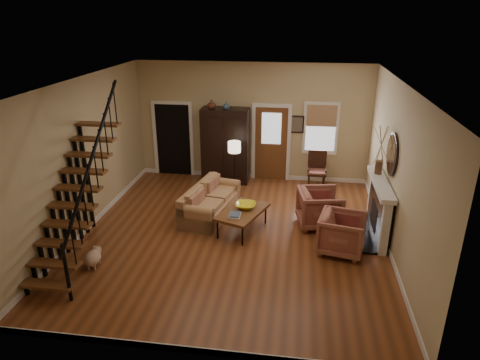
# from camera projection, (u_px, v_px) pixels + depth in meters

# --- Properties ---
(room) EXTENTS (7.00, 7.33, 3.30)m
(room) POSITION_uv_depth(u_px,v_px,m) (227.00, 145.00, 10.45)
(room) COLOR brown
(room) RESTS_ON ground
(staircase) EXTENTS (0.94, 2.80, 3.20)m
(staircase) POSITION_uv_depth(u_px,v_px,m) (73.00, 183.00, 7.91)
(staircase) COLOR brown
(staircase) RESTS_ON ground
(fireplace) EXTENTS (0.33, 1.95, 2.30)m
(fireplace) POSITION_uv_depth(u_px,v_px,m) (381.00, 204.00, 9.12)
(fireplace) COLOR black
(fireplace) RESTS_ON ground
(armoire) EXTENTS (1.30, 0.60, 2.10)m
(armoire) POSITION_uv_depth(u_px,v_px,m) (226.00, 146.00, 11.94)
(armoire) COLOR black
(armoire) RESTS_ON ground
(vase_a) EXTENTS (0.24, 0.24, 0.25)m
(vase_a) POSITION_uv_depth(u_px,v_px,m) (211.00, 104.00, 11.45)
(vase_a) COLOR #4C2619
(vase_a) RESTS_ON armoire
(vase_b) EXTENTS (0.20, 0.20, 0.21)m
(vase_b) POSITION_uv_depth(u_px,v_px,m) (226.00, 105.00, 11.41)
(vase_b) COLOR #334C60
(vase_b) RESTS_ON armoire
(sofa) EXTENTS (1.19, 2.06, 0.72)m
(sofa) POSITION_uv_depth(u_px,v_px,m) (211.00, 202.00, 10.11)
(sofa) COLOR #AE7D4F
(sofa) RESTS_ON ground
(coffee_table) EXTENTS (1.16, 1.48, 0.50)m
(coffee_table) POSITION_uv_depth(u_px,v_px,m) (242.00, 221.00, 9.45)
(coffee_table) COLOR brown
(coffee_table) RESTS_ON ground
(bowl) EXTENTS (0.44, 0.44, 0.11)m
(bowl) POSITION_uv_depth(u_px,v_px,m) (246.00, 205.00, 9.47)
(bowl) COLOR yellow
(bowl) RESTS_ON coffee_table
(books) EXTENTS (0.24, 0.32, 0.06)m
(books) POSITION_uv_depth(u_px,v_px,m) (235.00, 215.00, 9.08)
(books) COLOR beige
(books) RESTS_ON coffee_table
(armchair_left) EXTENTS (1.06, 1.04, 0.82)m
(armchair_left) POSITION_uv_depth(u_px,v_px,m) (342.00, 234.00, 8.57)
(armchair_left) COLOR maroon
(armchair_left) RESTS_ON ground
(armchair_right) EXTENTS (1.08, 1.06, 0.85)m
(armchair_right) POSITION_uv_depth(u_px,v_px,m) (320.00, 208.00, 9.62)
(armchair_right) COLOR maroon
(armchair_right) RESTS_ON ground
(floor_lamp) EXTENTS (0.39, 0.39, 1.44)m
(floor_lamp) POSITION_uv_depth(u_px,v_px,m) (234.00, 168.00, 11.20)
(floor_lamp) COLOR black
(floor_lamp) RESTS_ON ground
(side_chair) EXTENTS (0.54, 0.54, 1.02)m
(side_chair) POSITION_uv_depth(u_px,v_px,m) (317.00, 171.00, 11.62)
(side_chair) COLOR black
(side_chair) RESTS_ON ground
(dog) EXTENTS (0.32, 0.50, 0.35)m
(dog) POSITION_uv_depth(u_px,v_px,m) (93.00, 259.00, 8.13)
(dog) COLOR #CEA98C
(dog) RESTS_ON ground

